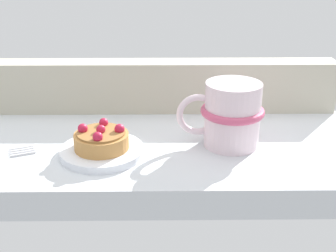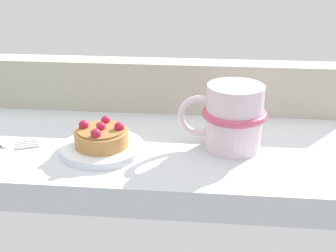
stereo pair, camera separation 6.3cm
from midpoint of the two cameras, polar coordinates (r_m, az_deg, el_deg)
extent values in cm
cube|color=silver|center=(68.91, 0.88, -3.26)|extent=(64.54, 30.24, 4.23)
cube|color=#B2AD99|center=(78.23, 1.68, 5.15)|extent=(63.25, 4.84, 8.79)
cylinder|color=silver|center=(64.00, -5.63, -2.91)|extent=(11.80, 11.80, 1.06)
cylinder|color=silver|center=(64.12, -5.62, -3.12)|extent=(6.49, 6.49, 0.53)
cylinder|color=#B77F42|center=(63.31, -5.69, -1.59)|extent=(7.65, 7.65, 2.19)
cylinder|color=olive|center=(62.81, -5.73, -0.56)|extent=(6.73, 6.73, 0.30)
sphere|color=#B71938|center=(62.60, -5.75, -0.12)|extent=(1.28, 1.28, 1.28)
sphere|color=#B71938|center=(62.44, -3.40, -0.17)|extent=(1.42, 1.42, 1.42)
sphere|color=#B71938|center=(64.94, -5.25, 0.72)|extent=(1.31, 1.31, 1.31)
sphere|color=#B71938|center=(63.44, -7.96, 0.08)|extent=(1.41, 1.41, 1.41)
sphere|color=#B71938|center=(60.33, -6.29, -1.05)|extent=(1.39, 1.39, 1.39)
cylinder|color=silver|center=(64.48, 11.25, 1.05)|extent=(8.04, 8.04, 9.52)
torus|color=#C64C70|center=(64.28, 11.28, 1.50)|extent=(9.23, 9.23, 1.14)
torus|color=silver|center=(64.14, 6.84, 1.23)|extent=(6.27, 0.94, 6.27)
cube|color=silver|center=(68.15, -18.04, -2.54)|extent=(1.32, 0.96, 0.60)
cube|color=silver|center=(67.03, -15.07, -2.61)|extent=(3.34, 1.52, 0.60)
cube|color=silver|center=(67.70, -15.10, -2.35)|extent=(3.34, 1.52, 0.60)
cube|color=silver|center=(68.37, -15.12, -2.10)|extent=(3.34, 1.52, 0.60)
cube|color=silver|center=(69.04, -15.14, -1.85)|extent=(3.34, 1.52, 0.60)
camera|label=1|loc=(0.03, -87.14, 1.22)|focal=47.66mm
camera|label=2|loc=(0.03, 92.86, -1.22)|focal=47.66mm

